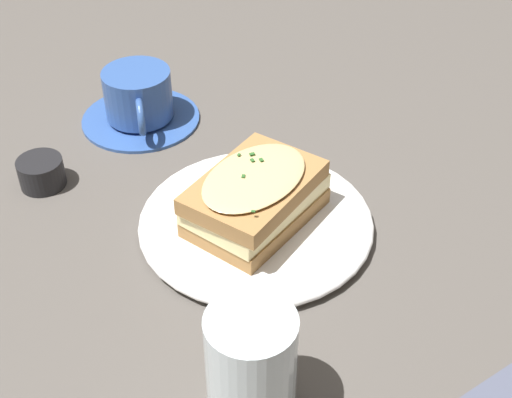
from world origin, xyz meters
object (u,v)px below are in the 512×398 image
at_px(sandwich, 255,197).
at_px(condiment_pot, 41,173).
at_px(teacup_with_saucer, 139,101).
at_px(water_glass, 251,367).
at_px(dinner_plate, 256,223).

height_order(sandwich, condiment_pot, sandwich).
bearing_deg(sandwich, teacup_with_saucer, 16.80).
bearing_deg(condiment_pot, sandwich, -126.09).
relative_size(water_glass, condiment_pot, 2.07).
distance_m(water_glass, condiment_pot, 0.39).
bearing_deg(teacup_with_saucer, condiment_pot, -46.50).
height_order(dinner_plate, teacup_with_saucer, teacup_with_saucer).
distance_m(dinner_plate, sandwich, 0.04).
xyz_separation_m(sandwich, water_glass, (-0.21, 0.07, 0.01)).
xyz_separation_m(teacup_with_saucer, water_glass, (-0.46, -0.00, 0.02)).
distance_m(dinner_plate, teacup_with_saucer, 0.26).
bearing_deg(teacup_with_saucer, water_glass, 7.66).
relative_size(dinner_plate, sandwich, 1.45).
distance_m(dinner_plate, condiment_pot, 0.26).
height_order(sandwich, teacup_with_saucer, sandwich).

